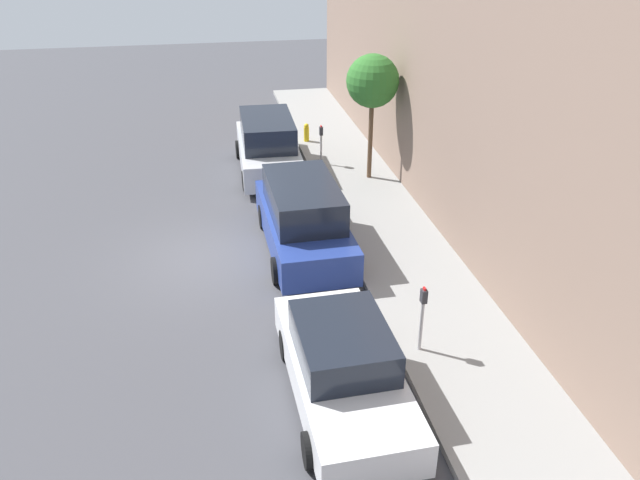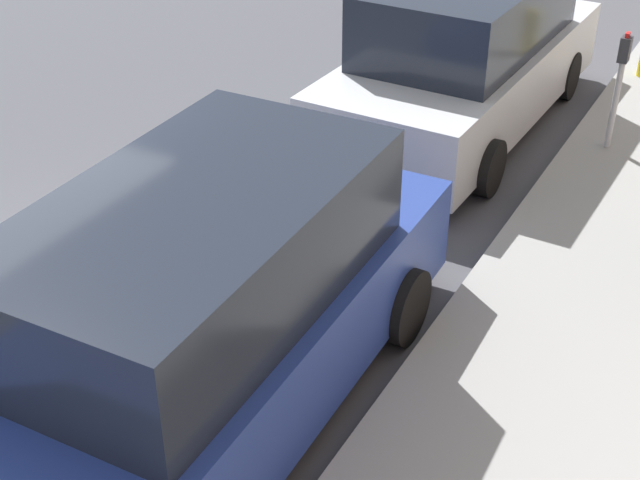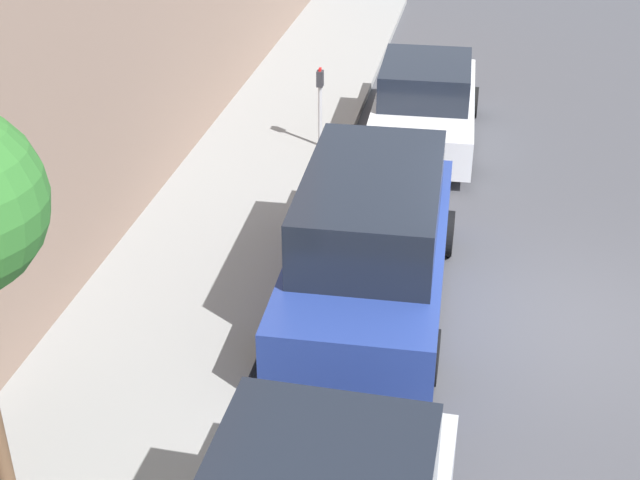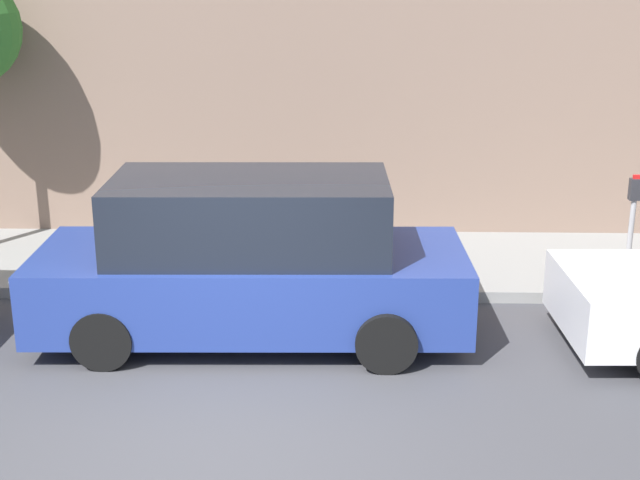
# 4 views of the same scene
# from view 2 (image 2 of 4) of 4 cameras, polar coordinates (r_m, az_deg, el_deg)

# --- Properties ---
(parked_minivan_second) EXTENTS (2.02, 4.94, 1.90)m
(parked_minivan_second) POSITION_cam_2_polar(r_m,az_deg,el_deg) (6.41, -7.45, -4.68)
(parked_minivan_second) COLOR navy
(parked_minivan_second) RESTS_ON ground_plane
(parked_minivan_third) EXTENTS (2.03, 4.95, 1.90)m
(parked_minivan_third) POSITION_cam_2_polar(r_m,az_deg,el_deg) (11.10, 9.25, 11.58)
(parked_minivan_third) COLOR #B7BABF
(parked_minivan_third) RESTS_ON ground_plane
(parking_meter_far) EXTENTS (0.11, 0.15, 1.37)m
(parking_meter_far) POSITION_cam_2_polar(r_m,az_deg,el_deg) (10.64, 18.62, 9.79)
(parking_meter_far) COLOR #ADADB2
(parking_meter_far) RESTS_ON sidewalk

